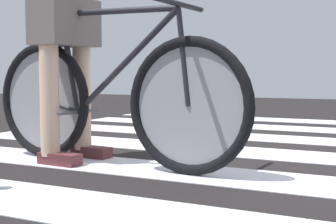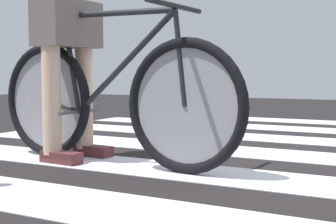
{
  "view_description": "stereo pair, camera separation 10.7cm",
  "coord_description": "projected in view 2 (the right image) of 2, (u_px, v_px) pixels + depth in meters",
  "views": [
    {
      "loc": [
        0.4,
        -3.14,
        0.54
      ],
      "look_at": [
        -0.85,
        -0.54,
        0.31
      ],
      "focal_mm": 50.13,
      "sensor_mm": 36.0,
      "label": 1
    },
    {
      "loc": [
        0.5,
        -3.14,
        0.54
      ],
      "look_at": [
        -0.85,
        -0.54,
        0.31
      ],
      "focal_mm": 50.13,
      "sensor_mm": 36.0,
      "label": 2
    }
  ],
  "objects": [
    {
      "name": "ground",
      "position": [
        322.0,
        156.0,
        3.05
      ],
      "size": [
        18.0,
        14.0,
        0.02
      ],
      "color": "black"
    },
    {
      "name": "crosswalk_markings",
      "position": [
        327.0,
        149.0,
        3.27
      ],
      "size": [
        5.39,
        4.25,
        0.0
      ],
      "color": "silver",
      "rests_on": "ground"
    },
    {
      "name": "bicycle_1_of_2",
      "position": [
        108.0,
        98.0,
        2.71
      ],
      "size": [
        1.73,
        0.52,
        0.93
      ],
      "rotation": [
        0.0,
        0.0,
        -0.08
      ],
      "color": "black",
      "rests_on": "ground"
    },
    {
      "name": "cyclist_1_of_2",
      "position": [
        68.0,
        57.0,
        2.86
      ],
      "size": [
        0.34,
        0.43,
        0.97
      ],
      "rotation": [
        0.0,
        0.0,
        -0.08
      ],
      "color": "beige",
      "rests_on": "ground"
    }
  ]
}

